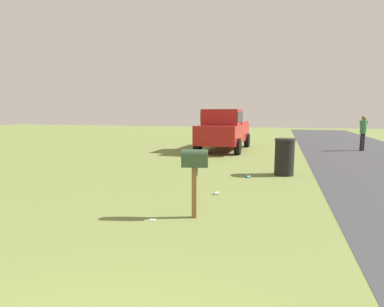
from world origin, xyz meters
name	(u,v)px	position (x,y,z in m)	size (l,w,h in m)	color
mailbox	(195,164)	(4.69, 0.36, 1.01)	(0.30, 0.51, 1.27)	brown
pickup_truck	(224,129)	(14.99, 1.71, 1.10)	(5.10, 2.26, 2.09)	maroon
trash_bin	(284,157)	(9.23, -1.25, 0.57)	(0.62, 0.62, 1.14)	black
pedestrian	(363,130)	(16.69, -5.10, 1.03)	(0.36, 0.47, 1.77)	black
litter_can_far_scatter	(248,177)	(8.49, -0.24, 0.03)	(0.07, 0.07, 0.12)	blue
litter_can_midfield_b	(216,193)	(6.38, 0.30, 0.03)	(0.07, 0.07, 0.12)	silver
litter_wrapper_midfield_a	(153,219)	(4.37, 1.06, 0.00)	(0.12, 0.08, 0.01)	silver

